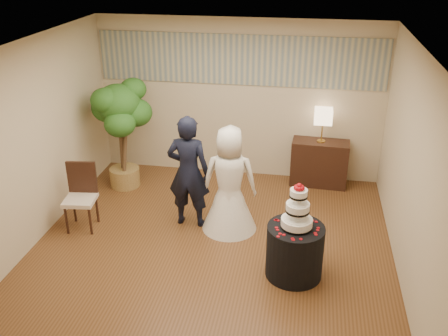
% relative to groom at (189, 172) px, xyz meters
% --- Properties ---
extents(floor, '(5.00, 5.00, 0.00)m').
position_rel_groom_xyz_m(floor, '(0.46, -0.58, -0.86)').
color(floor, brown).
rests_on(floor, ground).
extents(ceiling, '(5.00, 5.00, 0.00)m').
position_rel_groom_xyz_m(ceiling, '(0.46, -0.58, 1.94)').
color(ceiling, white).
rests_on(ceiling, wall_back).
extents(wall_back, '(5.00, 0.06, 2.80)m').
position_rel_groom_xyz_m(wall_back, '(0.46, 1.92, 0.54)').
color(wall_back, beige).
rests_on(wall_back, ground).
extents(wall_front, '(5.00, 0.06, 2.80)m').
position_rel_groom_xyz_m(wall_front, '(0.46, -3.08, 0.54)').
color(wall_front, beige).
rests_on(wall_front, ground).
extents(wall_left, '(0.06, 5.00, 2.80)m').
position_rel_groom_xyz_m(wall_left, '(-2.04, -0.58, 0.54)').
color(wall_left, beige).
rests_on(wall_left, ground).
extents(wall_right, '(0.06, 5.00, 2.80)m').
position_rel_groom_xyz_m(wall_right, '(2.96, -0.58, 0.54)').
color(wall_right, beige).
rests_on(wall_right, ground).
extents(mural_border, '(4.90, 0.02, 0.85)m').
position_rel_groom_xyz_m(mural_border, '(0.46, 1.90, 1.24)').
color(mural_border, gray).
rests_on(mural_border, wall_back).
extents(groom, '(0.64, 0.43, 1.73)m').
position_rel_groom_xyz_m(groom, '(0.00, 0.00, 0.00)').
color(groom, black).
rests_on(groom, floor).
extents(bride, '(0.89, 0.89, 1.61)m').
position_rel_groom_xyz_m(bride, '(0.62, -0.03, -0.06)').
color(bride, white).
rests_on(bride, floor).
extents(cake_table, '(0.82, 0.82, 0.71)m').
position_rel_groom_xyz_m(cake_table, '(1.62, -1.02, -0.51)').
color(cake_table, black).
rests_on(cake_table, floor).
extents(wedding_cake, '(0.40, 0.40, 0.61)m').
position_rel_groom_xyz_m(wedding_cake, '(1.62, -1.02, 0.15)').
color(wedding_cake, white).
rests_on(wedding_cake, cake_table).
extents(console, '(0.98, 0.47, 0.81)m').
position_rel_groom_xyz_m(console, '(1.92, 1.69, -0.46)').
color(console, black).
rests_on(console, floor).
extents(table_lamp, '(0.30, 0.30, 0.58)m').
position_rel_groom_xyz_m(table_lamp, '(1.92, 1.69, 0.23)').
color(table_lamp, beige).
rests_on(table_lamp, console).
extents(ficus_tree, '(1.28, 1.28, 1.93)m').
position_rel_groom_xyz_m(ficus_tree, '(-1.42, 1.04, 0.10)').
color(ficus_tree, '#285D1D').
rests_on(ficus_tree, floor).
extents(side_chair, '(0.51, 0.53, 1.00)m').
position_rel_groom_xyz_m(side_chair, '(-1.55, -0.41, -0.36)').
color(side_chair, black).
rests_on(side_chair, floor).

